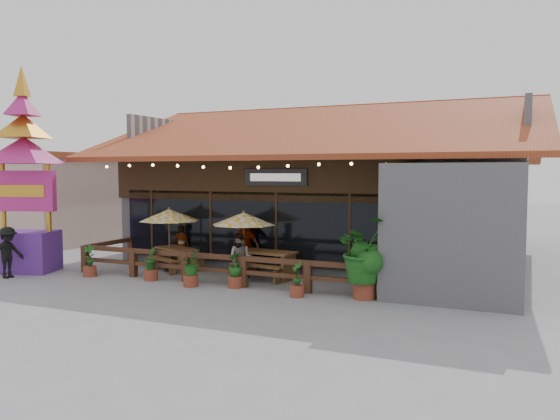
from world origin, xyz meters
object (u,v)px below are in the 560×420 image
at_px(picnic_table_left, 177,255).
at_px(umbrella_right, 244,219).
at_px(thai_sign_tower, 24,156).
at_px(picnic_table_right, 267,260).
at_px(tropical_plant, 365,251).
at_px(pedestrian, 8,253).
at_px(umbrella_left, 169,215).

bearing_deg(picnic_table_left, umbrella_right, -6.05).
height_order(umbrella_right, thai_sign_tower, thai_sign_tower).
bearing_deg(thai_sign_tower, picnic_table_right, 14.98).
xyz_separation_m(picnic_table_right, tropical_plant, (3.55, -1.47, 0.68)).
height_order(umbrella_right, picnic_table_right, umbrella_right).
height_order(picnic_table_right, pedestrian, pedestrian).
xyz_separation_m(picnic_table_left, picnic_table_right, (3.44, -0.07, 0.06)).
bearing_deg(umbrella_left, picnic_table_right, 2.22).
xyz_separation_m(umbrella_left, tropical_plant, (7.14, -1.33, -0.64)).
xyz_separation_m(picnic_table_right, thai_sign_tower, (-7.96, -2.13, 3.33)).
xyz_separation_m(picnic_table_left, thai_sign_tower, (-4.52, -2.20, 3.39)).
height_order(thai_sign_tower, pedestrian, thai_sign_tower).
relative_size(umbrella_right, thai_sign_tower, 0.33).
bearing_deg(picnic_table_right, umbrella_left, -177.78).
bearing_deg(tropical_plant, umbrella_left, 169.42).
height_order(tropical_plant, pedestrian, tropical_plant).
bearing_deg(umbrella_right, umbrella_left, 178.44).
bearing_deg(pedestrian, picnic_table_right, -64.30).
bearing_deg(umbrella_right, picnic_table_left, 173.95).
height_order(picnic_table_left, tropical_plant, tropical_plant).
bearing_deg(umbrella_right, thai_sign_tower, -165.23).
height_order(umbrella_right, picnic_table_left, umbrella_right).
height_order(umbrella_left, thai_sign_tower, thai_sign_tower).
bearing_deg(umbrella_right, pedestrian, -156.55).
height_order(umbrella_left, picnic_table_right, umbrella_left).
height_order(umbrella_left, pedestrian, umbrella_left).
relative_size(umbrella_left, picnic_table_left, 1.06).
xyz_separation_m(umbrella_right, thai_sign_tower, (-7.26, -1.91, 2.03)).
bearing_deg(umbrella_right, picnic_table_right, 17.20).
bearing_deg(picnic_table_left, umbrella_left, -123.39).
relative_size(picnic_table_right, tropical_plant, 0.90).
bearing_deg(picnic_table_right, pedestrian, -157.11).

